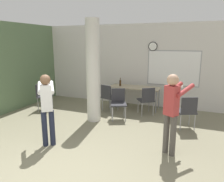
% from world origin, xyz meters
% --- Properties ---
extents(wall_left_accent, '(0.12, 7.00, 2.80)m').
position_xyz_m(wall_left_accent, '(-3.50, 2.50, 1.40)').
color(wall_left_accent, '#5B7551').
rests_on(wall_left_accent, ground_plane).
extents(wall_back, '(8.00, 0.15, 2.80)m').
position_xyz_m(wall_back, '(0.02, 5.06, 1.40)').
color(wall_back, silver).
rests_on(wall_back, ground_plane).
extents(support_pillar, '(0.38, 0.38, 2.80)m').
position_xyz_m(support_pillar, '(-0.63, 2.95, 1.40)').
color(support_pillar, silver).
rests_on(support_pillar, ground_plane).
extents(folding_table, '(1.67, 0.64, 0.73)m').
position_xyz_m(folding_table, '(0.11, 4.54, 0.68)').
color(folding_table, tan).
rests_on(folding_table, ground_plane).
extents(bottle_on_table, '(0.06, 0.06, 0.28)m').
position_xyz_m(bottle_on_table, '(-0.39, 4.48, 0.84)').
color(bottle_on_table, '#4C3319').
rests_on(bottle_on_table, folding_table).
extents(chair_mid_room, '(0.58, 0.58, 0.87)m').
position_xyz_m(chair_mid_room, '(1.85, 3.23, 0.51)').
color(chair_mid_room, '#2D2D33').
rests_on(chair_mid_room, ground_plane).
extents(chair_table_right, '(0.61, 0.61, 0.87)m').
position_xyz_m(chair_table_right, '(0.66, 3.96, 0.51)').
color(chair_table_right, '#2D2D33').
rests_on(chair_table_right, ground_plane).
extents(chair_by_left_wall, '(0.56, 0.56, 0.87)m').
position_xyz_m(chair_by_left_wall, '(-2.62, 3.22, 0.51)').
color(chair_by_left_wall, '#2D2D33').
rests_on(chair_by_left_wall, ground_plane).
extents(chair_table_left, '(0.55, 0.55, 0.87)m').
position_xyz_m(chair_table_left, '(-0.56, 3.88, 0.51)').
color(chair_table_left, '#2D2D33').
rests_on(chair_table_left, ground_plane).
extents(chair_table_front, '(0.58, 0.58, 0.87)m').
position_xyz_m(chair_table_front, '(-0.03, 3.34, 0.51)').
color(chair_table_front, '#2D2D33').
rests_on(chair_table_front, ground_plane).
extents(person_playing_side, '(0.55, 0.67, 1.60)m').
position_xyz_m(person_playing_side, '(1.64, 1.79, 0.94)').
color(person_playing_side, '#514C47').
rests_on(person_playing_side, ground_plane).
extents(person_playing_front, '(0.57, 0.61, 1.54)m').
position_xyz_m(person_playing_front, '(-0.83, 1.20, 0.91)').
color(person_playing_front, '#1E2338').
rests_on(person_playing_front, ground_plane).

